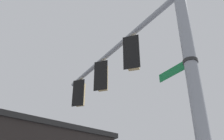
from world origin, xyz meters
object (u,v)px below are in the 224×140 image
(traffic_light_mid_inner, at_px, (102,77))
(traffic_light_nearest_pole, at_px, (133,54))
(street_name_sign, at_px, (183,66))
(traffic_light_mid_outer, at_px, (80,94))

(traffic_light_mid_inner, bearing_deg, traffic_light_nearest_pole, -39.09)
(traffic_light_nearest_pole, distance_m, street_name_sign, 2.42)
(street_name_sign, bearing_deg, traffic_light_mid_inner, 140.68)
(traffic_light_mid_outer, distance_m, street_name_sign, 6.08)
(traffic_light_nearest_pole, xyz_separation_m, traffic_light_mid_inner, (-1.52, 1.24, 0.00))
(traffic_light_mid_outer, xyz_separation_m, street_name_sign, (4.59, -3.75, -1.38))
(traffic_light_nearest_pole, xyz_separation_m, traffic_light_mid_outer, (-3.05, 2.48, 0.00))
(traffic_light_nearest_pole, xyz_separation_m, street_name_sign, (1.54, -1.27, -1.38))
(traffic_light_nearest_pole, height_order, traffic_light_mid_inner, same)
(traffic_light_mid_inner, xyz_separation_m, traffic_light_mid_outer, (-1.52, 1.24, 0.00))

